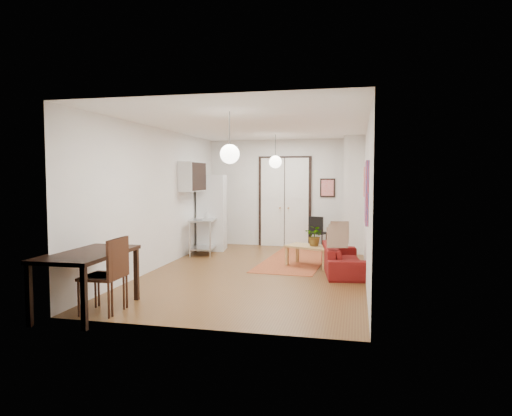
% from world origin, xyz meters
% --- Properties ---
extents(floor, '(7.00, 7.00, 0.00)m').
position_xyz_m(floor, '(0.00, 0.00, 0.00)').
color(floor, brown).
rests_on(floor, ground).
extents(ceiling, '(4.20, 7.00, 0.02)m').
position_xyz_m(ceiling, '(0.00, 0.00, 2.90)').
color(ceiling, white).
rests_on(ceiling, wall_back).
extents(wall_back, '(4.20, 0.02, 2.90)m').
position_xyz_m(wall_back, '(0.00, 3.50, 1.45)').
color(wall_back, white).
rests_on(wall_back, floor).
extents(wall_front, '(4.20, 0.02, 2.90)m').
position_xyz_m(wall_front, '(0.00, -3.50, 1.45)').
color(wall_front, white).
rests_on(wall_front, floor).
extents(wall_left, '(0.02, 7.00, 2.90)m').
position_xyz_m(wall_left, '(-2.10, 0.00, 1.45)').
color(wall_left, white).
rests_on(wall_left, floor).
extents(wall_right, '(0.02, 7.00, 2.90)m').
position_xyz_m(wall_right, '(2.10, 0.00, 1.45)').
color(wall_right, white).
rests_on(wall_right, floor).
extents(double_doors, '(1.44, 0.06, 2.50)m').
position_xyz_m(double_doors, '(0.00, 3.46, 1.20)').
color(double_doors, white).
rests_on(double_doors, wall_back).
extents(stub_partition, '(0.50, 0.10, 2.90)m').
position_xyz_m(stub_partition, '(1.85, 2.55, 1.45)').
color(stub_partition, white).
rests_on(stub_partition, floor).
extents(wall_cabinet, '(0.35, 1.00, 0.70)m').
position_xyz_m(wall_cabinet, '(-1.92, 1.50, 1.90)').
color(wall_cabinet, silver).
rests_on(wall_cabinet, wall_left).
extents(painting_popart, '(0.05, 1.00, 1.00)m').
position_xyz_m(painting_popart, '(2.08, -1.25, 1.65)').
color(painting_popart, red).
rests_on(painting_popart, wall_right).
extents(painting_abstract, '(0.05, 0.50, 0.60)m').
position_xyz_m(painting_abstract, '(2.08, 0.80, 1.80)').
color(painting_abstract, '#F2E0CA').
rests_on(painting_abstract, wall_right).
extents(poster_back, '(0.40, 0.03, 0.50)m').
position_xyz_m(poster_back, '(1.15, 3.47, 1.60)').
color(poster_back, red).
rests_on(poster_back, wall_back).
extents(print_left, '(0.03, 0.44, 0.54)m').
position_xyz_m(print_left, '(-2.07, 2.00, 1.95)').
color(print_left, '#91623C').
rests_on(print_left, wall_left).
extents(pendant_back, '(0.30, 0.30, 0.80)m').
position_xyz_m(pendant_back, '(0.00, 2.00, 2.25)').
color(pendant_back, white).
rests_on(pendant_back, ceiling).
extents(pendant_front, '(0.30, 0.30, 0.80)m').
position_xyz_m(pendant_front, '(0.00, -2.00, 2.25)').
color(pendant_front, white).
rests_on(pendant_front, ceiling).
extents(kilim_rug, '(1.52, 3.55, 0.01)m').
position_xyz_m(kilim_rug, '(0.57, 1.54, 0.00)').
color(kilim_rug, '#AF4F2B').
rests_on(kilim_rug, floor).
extents(sofa, '(0.99, 1.97, 0.55)m').
position_xyz_m(sofa, '(1.67, 0.32, 0.27)').
color(sofa, maroon).
rests_on(sofa, floor).
extents(coffee_table, '(1.12, 0.89, 0.44)m').
position_xyz_m(coffee_table, '(0.97, 0.80, 0.38)').
color(coffee_table, tan).
rests_on(coffee_table, floor).
extents(potted_plant, '(0.49, 0.46, 0.43)m').
position_xyz_m(potted_plant, '(1.07, 0.80, 0.65)').
color(potted_plant, '#2F6A33').
rests_on(potted_plant, coffee_table).
extents(kitchen_counter, '(0.71, 1.19, 0.86)m').
position_xyz_m(kitchen_counter, '(-1.75, 1.83, 0.55)').
color(kitchen_counter, silver).
rests_on(kitchen_counter, floor).
extents(bowl, '(0.25, 0.25, 0.05)m').
position_xyz_m(bowl, '(-1.75, 1.53, 0.89)').
color(bowl, silver).
rests_on(bowl, kitchen_counter).
extents(soap_bottle, '(0.10, 0.10, 0.18)m').
position_xyz_m(soap_bottle, '(-1.75, 2.08, 0.95)').
color(soap_bottle, teal).
rests_on(soap_bottle, kitchen_counter).
extents(fridge, '(0.77, 0.77, 1.94)m').
position_xyz_m(fridge, '(-1.74, 2.44, 0.97)').
color(fridge, silver).
rests_on(fridge, floor).
extents(dining_table, '(0.91, 1.56, 0.85)m').
position_xyz_m(dining_table, '(-1.75, -3.15, 0.76)').
color(dining_table, black).
rests_on(dining_table, floor).
extents(dining_chair_near, '(0.52, 0.72, 1.05)m').
position_xyz_m(dining_chair_near, '(-1.54, -2.96, 0.61)').
color(dining_chair_near, '#3B1F13').
rests_on(dining_chair_near, floor).
extents(dining_chair_far, '(0.52, 0.72, 1.05)m').
position_xyz_m(dining_chair_far, '(-1.54, -3.04, 0.61)').
color(dining_chair_far, '#3B1F13').
rests_on(dining_chair_far, floor).
extents(black_side_chair, '(0.49, 0.50, 0.87)m').
position_xyz_m(black_side_chair, '(0.94, 3.23, 0.51)').
color(black_side_chair, black).
rests_on(black_side_chair, floor).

